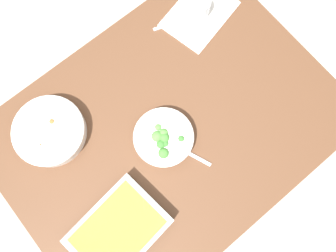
# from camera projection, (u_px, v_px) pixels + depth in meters

# --- Properties ---
(ground_plane) EXTENTS (6.00, 6.00, 0.00)m
(ground_plane) POSITION_uv_depth(u_px,v_px,m) (168.00, 154.00, 1.93)
(ground_plane) COLOR #B2A899
(dining_table) EXTENTS (1.20, 0.90, 0.74)m
(dining_table) POSITION_uv_depth(u_px,v_px,m) (168.00, 131.00, 1.29)
(dining_table) COLOR brown
(dining_table) RESTS_ON ground_plane
(placemat) EXTENTS (0.32, 0.26, 0.00)m
(placemat) POSITION_uv_depth(u_px,v_px,m) (199.00, 14.00, 1.30)
(placemat) COLOR silver
(placemat) RESTS_ON dining_table
(stew_bowl) EXTENTS (0.26, 0.26, 0.06)m
(stew_bowl) POSITION_uv_depth(u_px,v_px,m) (50.00, 131.00, 1.17)
(stew_bowl) COLOR white
(stew_bowl) RESTS_ON dining_table
(broccoli_bowl) EXTENTS (0.21, 0.21, 0.07)m
(broccoli_bowl) POSITION_uv_depth(u_px,v_px,m) (164.00, 138.00, 1.17)
(broccoli_bowl) COLOR white
(broccoli_bowl) RESTS_ON dining_table
(baking_dish) EXTENTS (0.32, 0.25, 0.06)m
(baking_dish) POSITION_uv_depth(u_px,v_px,m) (119.00, 230.00, 1.09)
(baking_dish) COLOR silver
(baking_dish) RESTS_ON dining_table
(drink_cup) EXTENTS (0.07, 0.07, 0.08)m
(drink_cup) POSITION_uv_depth(u_px,v_px,m) (200.00, 9.00, 1.27)
(drink_cup) COLOR #B2BCC6
(drink_cup) RESTS_ON dining_table
(spoon_by_stew) EXTENTS (0.17, 0.08, 0.01)m
(spoon_by_stew) POSITION_uv_depth(u_px,v_px,m) (59.00, 123.00, 1.20)
(spoon_by_stew) COLOR silver
(spoon_by_stew) RESTS_ON dining_table
(spoon_by_broccoli) EXTENTS (0.08, 0.17, 0.01)m
(spoon_by_broccoli) POSITION_uv_depth(u_px,v_px,m) (183.00, 149.00, 1.18)
(spoon_by_broccoli) COLOR silver
(spoon_by_broccoli) RESTS_ON dining_table
(spoon_spare) EXTENTS (0.17, 0.07, 0.01)m
(spoon_spare) POSITION_uv_depth(u_px,v_px,m) (181.00, 20.00, 1.30)
(spoon_spare) COLOR silver
(spoon_spare) RESTS_ON dining_table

